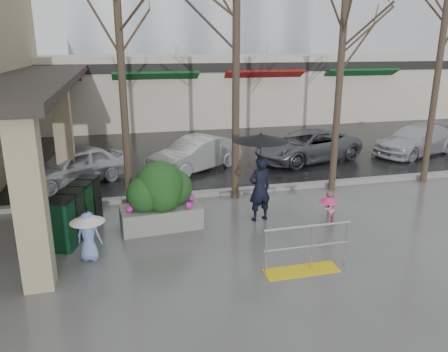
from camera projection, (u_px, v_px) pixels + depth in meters
name	position (u px, v px, depth m)	size (l,w,h in m)	color
ground	(227.00, 253.00, 9.96)	(120.00, 120.00, 0.00)	#51514F
street_asphalt	(147.00, 114.00, 30.39)	(120.00, 36.00, 0.01)	black
curb	(195.00, 194.00, 13.65)	(120.00, 0.30, 0.15)	gray
canopy_slab	(36.00, 73.00, 15.22)	(2.80, 18.00, 0.25)	#2D2823
pillar_front	(30.00, 202.00, 8.08)	(0.55, 0.55, 3.50)	tan
pillar_back	(64.00, 136.00, 14.11)	(0.55, 0.55, 3.50)	tan
storefront_row	(184.00, 89.00, 26.54)	(34.00, 6.74, 4.00)	beige
handrail	(305.00, 254.00, 9.06)	(1.90, 0.50, 1.03)	yellow
tree_west	(118.00, 24.00, 11.38)	(3.20, 3.20, 6.80)	#382B21
tree_midwest	(236.00, 20.00, 12.09)	(3.20, 3.20, 7.00)	#382B21
tree_mideast	(343.00, 34.00, 12.97)	(3.20, 3.20, 6.50)	#382B21
tree_east	(445.00, 18.00, 13.65)	(3.20, 3.20, 7.20)	#382B21
woman	(260.00, 166.00, 11.43)	(1.47, 1.47, 2.41)	black
child_pink	(328.00, 206.00, 11.42)	(0.54, 0.51, 0.89)	pink
child_blue	(88.00, 230.00, 9.46)	(0.76, 0.76, 1.12)	#7693D2
planter	(160.00, 196.00, 11.16)	(2.10, 1.22, 1.77)	slate
news_boxes	(77.00, 211.00, 10.77)	(1.18, 2.29, 1.25)	#0C381F
car_a	(74.00, 166.00, 14.76)	(1.49, 3.70, 1.26)	silver
car_b	(196.00, 154.00, 16.41)	(1.33, 3.82, 1.26)	silver
car_c	(307.00, 146.00, 17.80)	(2.09, 4.53, 1.26)	#5A5C62
car_d	(416.00, 140.00, 18.88)	(1.77, 4.34, 1.26)	silver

